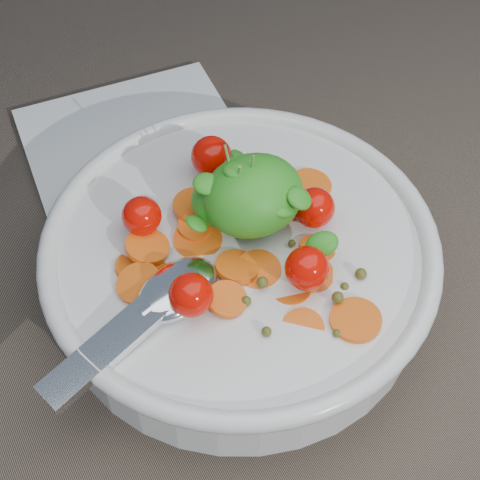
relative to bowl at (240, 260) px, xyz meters
name	(u,v)px	position (x,y,z in m)	size (l,w,h in m)	color
ground	(251,290)	(0.01, -0.01, -0.03)	(6.00, 6.00, 0.00)	brown
bowl	(240,260)	(0.00, 0.00, 0.00)	(0.30, 0.28, 0.12)	silver
napkin	(134,142)	(-0.01, 0.18, -0.03)	(0.18, 0.16, 0.01)	white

